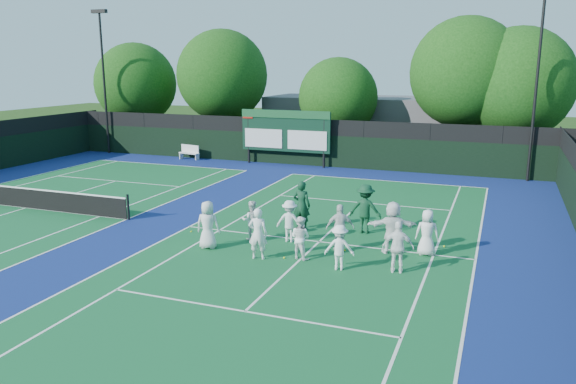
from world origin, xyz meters
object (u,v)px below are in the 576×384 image
(scoreboard, at_px, (285,131))
(coach_left, at_px, (302,205))
(tennis_net, at_px, (25,197))
(bench, at_px, (190,152))

(scoreboard, relative_size, coach_left, 3.07)
(tennis_net, relative_size, bench, 6.98)
(scoreboard, bearing_deg, bench, -178.24)
(scoreboard, xyz_separation_m, tennis_net, (-6.99, -14.59, -1.70))
(scoreboard, xyz_separation_m, bench, (-6.97, -0.21, -1.66))
(tennis_net, xyz_separation_m, coach_left, (12.84, 1.31, 0.49))
(scoreboard, height_order, bench, scoreboard)
(tennis_net, bearing_deg, bench, 89.92)
(scoreboard, relative_size, bench, 3.71)
(tennis_net, xyz_separation_m, bench, (0.02, 14.37, 0.04))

